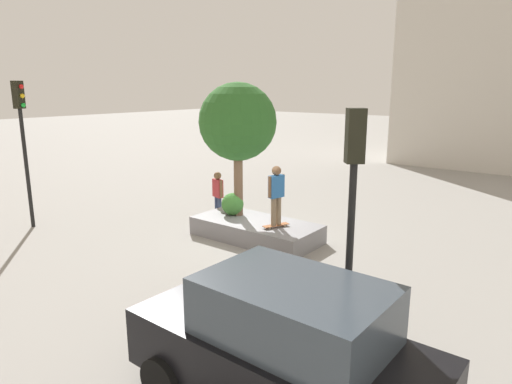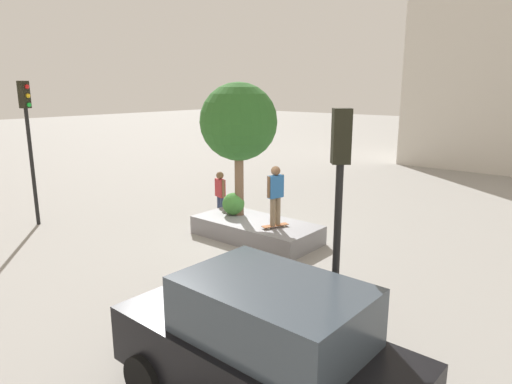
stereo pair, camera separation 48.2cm
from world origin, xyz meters
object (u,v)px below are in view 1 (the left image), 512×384
(traffic_light_median, at_px, (352,192))
(passerby_with_bag, at_px, (218,192))
(skateboard, at_px, (276,225))
(skateboarder, at_px, (276,191))
(plaza_tree, at_px, (238,123))
(traffic_light_corner, at_px, (23,130))
(planter_ledge, at_px, (256,230))
(sedan_parked, at_px, (283,348))

(traffic_light_median, relative_size, passerby_with_bag, 2.51)
(skateboard, distance_m, passerby_with_bag, 3.35)
(skateboarder, bearing_deg, plaza_tree, -11.68)
(skateboard, height_order, passerby_with_bag, passerby_with_bag)
(plaza_tree, height_order, passerby_with_bag, plaza_tree)
(plaza_tree, distance_m, traffic_light_corner, 6.85)
(planter_ledge, bearing_deg, plaza_tree, -13.64)
(traffic_light_median, bearing_deg, passerby_with_bag, -33.26)
(plaza_tree, relative_size, traffic_light_median, 0.98)
(planter_ledge, relative_size, plaza_tree, 0.94)
(skateboard, bearing_deg, passerby_with_bag, -17.66)
(planter_ledge, bearing_deg, skateboard, 170.36)
(traffic_light_corner, bearing_deg, planter_ledge, -151.75)
(traffic_light_corner, bearing_deg, skateboarder, -155.41)
(skateboarder, relative_size, sedan_parked, 0.39)
(planter_ledge, xyz_separation_m, sedan_parked, (-4.95, 5.80, 0.76))
(plaza_tree, relative_size, passerby_with_bag, 2.45)
(sedan_parked, bearing_deg, passerby_with_bag, -42.45)
(planter_ledge, height_order, passerby_with_bag, passerby_with_bag)
(planter_ledge, relative_size, traffic_light_corner, 0.82)
(skateboard, xyz_separation_m, traffic_light_median, (-4.13, 3.78, 2.27))
(skateboarder, height_order, passerby_with_bag, skateboarder)
(skateboard, relative_size, skateboarder, 0.47)
(planter_ledge, xyz_separation_m, skateboarder, (-0.84, 0.14, 1.35))
(planter_ledge, distance_m, skateboard, 0.91)
(planter_ledge, distance_m, sedan_parked, 7.66)
(plaza_tree, height_order, traffic_light_corner, traffic_light_corner)
(traffic_light_median, bearing_deg, traffic_light_corner, -1.91)
(skateboard, bearing_deg, plaza_tree, -11.68)
(skateboarder, bearing_deg, passerby_with_bag, -17.66)
(planter_ledge, height_order, sedan_parked, sedan_parked)
(passerby_with_bag, bearing_deg, plaza_tree, 155.96)
(traffic_light_corner, height_order, traffic_light_median, traffic_light_corner)
(planter_ledge, xyz_separation_m, traffic_light_corner, (6.58, 3.54, 2.91))
(skateboarder, bearing_deg, traffic_light_median, 137.54)
(skateboard, distance_m, sedan_parked, 7.01)
(plaza_tree, height_order, skateboard, plaza_tree)
(skateboard, bearing_deg, skateboarder, 14.04)
(skateboarder, bearing_deg, planter_ledge, -9.64)
(skateboard, xyz_separation_m, sedan_parked, (-4.11, 5.66, 0.42))
(skateboarder, xyz_separation_m, sedan_parked, (-4.11, 5.66, -0.59))
(plaza_tree, distance_m, sedan_parked, 8.70)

